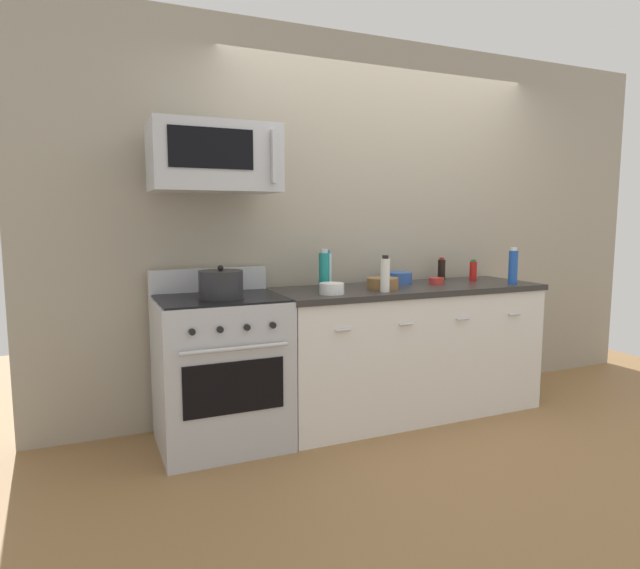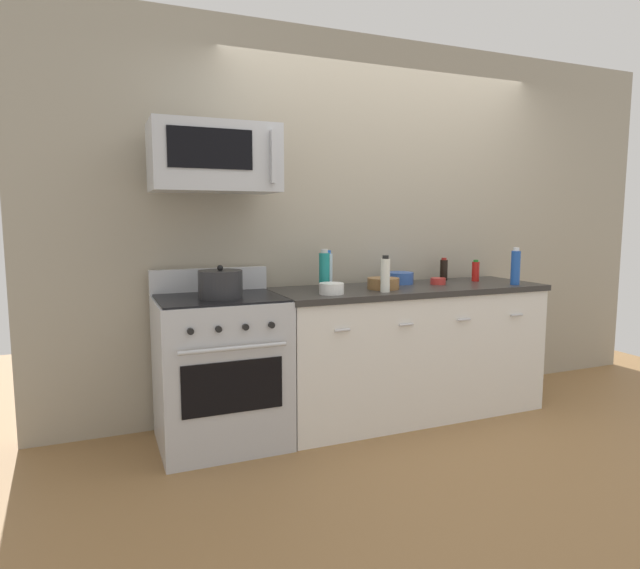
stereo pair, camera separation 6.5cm
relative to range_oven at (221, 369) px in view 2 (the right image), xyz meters
The scene contains 16 objects.
ground_plane 1.43m from the range_oven, ahead, with size 6.05×6.05×0.00m, color olive.
back_wall 1.66m from the range_oven, 16.78° to the left, with size 5.04×0.10×2.70m, color #9E937F.
counter_unit 1.35m from the range_oven, ahead, with size 1.95×0.66×0.92m.
range_oven is the anchor object (origin of this frame).
microwave 1.28m from the range_oven, 89.71° to the left, with size 0.74×0.44×0.40m.
bottle_soy_sauce_dark 1.88m from the range_oven, ahead, with size 0.06×0.06×0.17m.
bottle_vinegar_white 1.20m from the range_oven, 10.81° to the right, with size 0.06×0.06×0.24m.
bottle_soda_blue 2.18m from the range_oven, ahead, with size 0.07×0.07×0.27m.
bottle_hot_sauce_red 2.05m from the range_oven, ahead, with size 0.06×0.06×0.16m.
bottle_water_clear 0.98m from the range_oven, 11.13° to the left, with size 0.07×0.07×0.26m.
bottle_sparkling_teal 0.91m from the range_oven, ahead, with size 0.07×0.07×0.27m.
bowl_wooden_salad 1.21m from the range_oven, ahead, with size 0.22×0.22×0.08m.
bowl_blue_mixing 1.45m from the range_oven, ahead, with size 0.21×0.21×0.08m.
bowl_red_small 1.67m from the range_oven, ahead, with size 0.11×0.11×0.05m.
bowl_white_ceramic 0.85m from the range_oven, 12.47° to the right, with size 0.16×0.16×0.07m.
stockpot 0.54m from the range_oven, 90.00° to the right, with size 0.26×0.26×0.20m.
Camera 2 is at (-2.03, -3.24, 1.39)m, focal length 30.41 mm.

